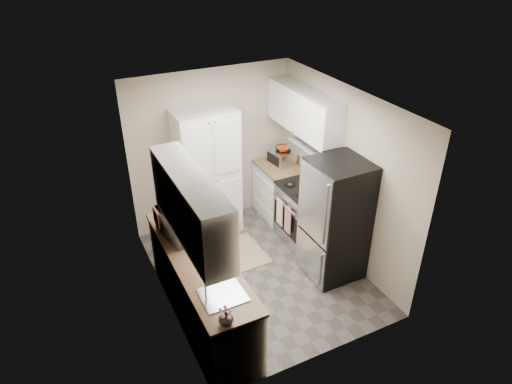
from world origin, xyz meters
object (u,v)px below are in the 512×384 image
refrigerator (335,220)px  pantry_cabinet (208,173)px  electric_range (304,213)px  wine_bottle (173,210)px  toaster_oven (282,157)px  microwave (181,223)px

refrigerator → pantry_cabinet: bearing=123.5°
electric_range → wine_bottle: (-1.99, 0.06, 0.60)m
wine_bottle → toaster_oven: (2.05, 0.80, -0.04)m
refrigerator → microwave: (-1.96, 0.50, 0.24)m
wine_bottle → toaster_oven: bearing=21.3°
microwave → toaster_oven: bearing=-70.4°
pantry_cabinet → wine_bottle: pantry_cabinet is taller
wine_bottle → toaster_oven: size_ratio=0.80×
electric_range → microwave: (-1.99, -0.30, 0.61)m
pantry_cabinet → electric_range: 1.58m
pantry_cabinet → wine_bottle: (-0.81, -0.87, 0.08)m
refrigerator → microwave: size_ratio=2.80×
refrigerator → electric_range: bearing=87.5°
pantry_cabinet → toaster_oven: bearing=-3.2°
pantry_cabinet → wine_bottle: size_ratio=6.43×
microwave → refrigerator: bearing=-114.1°
pantry_cabinet → refrigerator: pantry_cabinet is taller
microwave → wine_bottle: 0.36m
pantry_cabinet → refrigerator: bearing=-56.5°
refrigerator → wine_bottle: (-1.95, 0.86, 0.23)m
refrigerator → wine_bottle: bearing=156.4°
refrigerator → toaster_oven: bearing=86.6°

